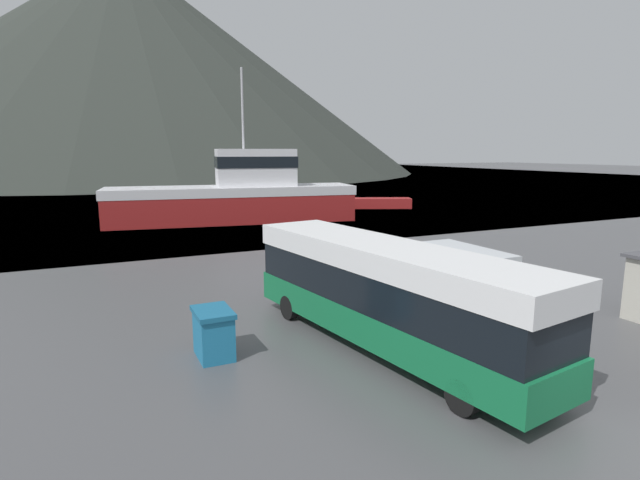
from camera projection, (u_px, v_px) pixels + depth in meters
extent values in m
plane|color=slate|center=(124.00, 173.00, 138.42)|extent=(240.00, 240.00, 0.00)
cone|color=#2D332D|center=(126.00, 65.00, 142.48)|extent=(162.58, 162.58, 60.69)
cube|color=#146B3D|center=(385.00, 319.00, 15.63)|extent=(4.20, 11.91, 1.01)
cube|color=black|center=(386.00, 286.00, 15.44)|extent=(4.11, 11.67, 1.16)
cube|color=white|center=(387.00, 256.00, 15.27)|extent=(4.20, 11.91, 0.72)
cube|color=black|center=(291.00, 259.00, 20.28)|extent=(2.20, 0.38, 1.56)
cylinder|color=black|center=(289.00, 307.00, 18.47)|extent=(0.43, 0.93, 0.90)
cylinder|color=black|center=(338.00, 298.00, 19.67)|extent=(0.43, 0.93, 0.90)
cylinder|color=black|center=(463.00, 396.00, 11.76)|extent=(0.43, 0.93, 0.90)
cylinder|color=black|center=(520.00, 374.00, 12.97)|extent=(0.43, 0.93, 0.90)
cube|color=silver|center=(460.00, 276.00, 19.08)|extent=(2.15, 3.94, 2.14)
cube|color=silver|center=(415.00, 273.00, 21.66)|extent=(2.14, 1.70, 1.18)
cube|color=black|center=(428.00, 255.00, 20.76)|extent=(1.81, 0.07, 0.75)
cylinder|color=black|center=(400.00, 290.00, 21.16)|extent=(0.22, 0.70, 0.70)
cylinder|color=black|center=(436.00, 285.00, 21.97)|extent=(0.22, 0.70, 0.70)
cylinder|color=black|center=(454.00, 313.00, 18.07)|extent=(0.22, 0.70, 0.70)
cylinder|color=black|center=(494.00, 307.00, 18.88)|extent=(0.22, 0.70, 0.70)
cube|color=maroon|center=(233.00, 204.00, 43.69)|extent=(21.55, 8.10, 3.12)
cube|color=silver|center=(232.00, 191.00, 43.48)|extent=(21.77, 8.19, 0.78)
cube|color=silver|center=(256.00, 168.00, 43.71)|extent=(7.19, 4.43, 3.21)
cube|color=black|center=(255.00, 162.00, 43.62)|extent=(7.33, 4.55, 0.96)
cylinder|color=#B2B2B7|center=(242.00, 109.00, 42.55)|extent=(0.20, 0.20, 6.77)
cube|color=teal|center=(214.00, 336.00, 15.03)|extent=(0.98, 1.40, 1.33)
cube|color=#1A5F86|center=(213.00, 312.00, 14.90)|extent=(1.08, 1.54, 0.15)
cube|color=maroon|center=(376.00, 203.00, 54.43)|extent=(7.69, 4.80, 1.08)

